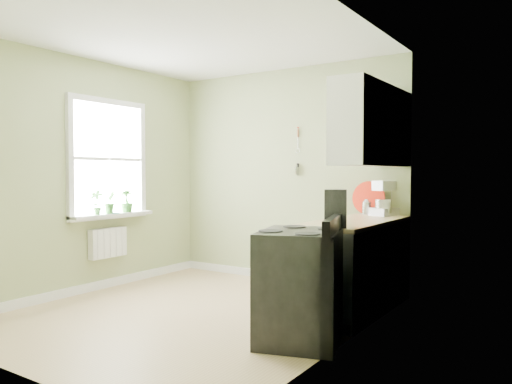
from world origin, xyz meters
The scene contains 21 objects.
floor centered at (0.00, 0.00, -0.01)m, with size 3.20×3.60×0.02m, color tan.
ceiling centered at (0.00, 0.00, 2.71)m, with size 3.20×3.60×0.02m, color white.
wall_back centered at (0.00, 1.81, 1.35)m, with size 3.20×0.02×2.70m, color #A2AD76.
wall_left centered at (-1.61, 0.00, 1.35)m, with size 0.02×3.60×2.70m, color #A2AD76.
wall_right centered at (1.61, 0.00, 1.35)m, with size 0.02×3.60×2.70m, color #A2AD76.
base_cabinets centered at (1.30, 1.00, 0.43)m, with size 0.60×1.60×0.87m, color white.
countertop centered at (1.29, 1.00, 0.89)m, with size 0.64×1.60×0.04m, color #DFC088.
upper_cabinets centered at (1.43, 1.10, 1.85)m, with size 0.35×1.40×0.80m, color white.
window centered at (-1.58, 0.30, 1.55)m, with size 0.06×1.14×1.44m.
window_sill centered at (-1.51, 0.30, 0.88)m, with size 0.18×1.14×0.04m, color white.
radiator centered at (-1.54, 0.25, 0.55)m, with size 0.12×0.50×0.35m, color white.
wall_utensils centered at (0.20, 1.78, 1.56)m, with size 0.02×0.14×0.58m.
stove centered at (1.28, -0.12, 0.46)m, with size 0.86×0.90×1.04m.
stand_mixer centered at (1.35, 1.74, 1.09)m, with size 0.30×0.39×0.43m.
kettle centered at (1.13, 1.72, 1.00)m, with size 0.17×0.10×0.18m.
coffee_maker centered at (1.39, 0.30, 1.07)m, with size 0.26×0.27×0.33m.
red_tray centered at (1.15, 1.72, 1.10)m, with size 0.38×0.38×0.02m, color red.
jar centered at (1.12, 0.76, 0.95)m, with size 0.08×0.08×0.08m.
plant_a centered at (-1.50, 0.07, 1.04)m, with size 0.15×0.10×0.29m, color #2D6523.
plant_b centered at (-1.50, 0.25, 1.04)m, with size 0.15×0.12×0.27m, color #2D6523.
plant_c centered at (-1.50, 0.52, 1.04)m, with size 0.15×0.15×0.28m, color #2D6523.
Camera 1 is at (3.22, -3.70, 1.38)m, focal length 35.00 mm.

